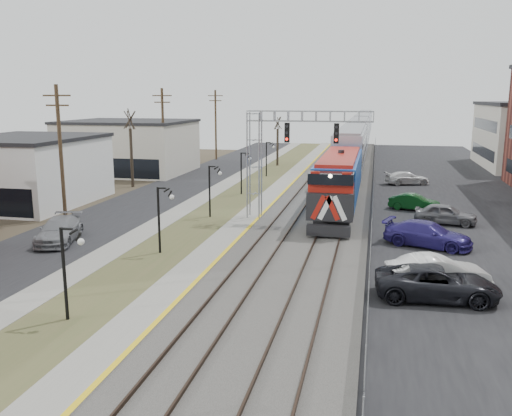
% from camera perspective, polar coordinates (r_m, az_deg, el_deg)
% --- Properties ---
extents(street_west, '(7.00, 120.00, 0.04)m').
position_cam_1_polar(street_west, '(50.82, -10.62, 1.14)').
color(street_west, black).
rests_on(street_west, ground).
extents(sidewalk, '(2.00, 120.00, 0.08)m').
position_cam_1_polar(sidewalk, '(49.24, -5.79, 0.97)').
color(sidewalk, gray).
rests_on(sidewalk, ground).
extents(grass_median, '(4.00, 120.00, 0.06)m').
position_cam_1_polar(grass_median, '(48.40, -2.41, 0.82)').
color(grass_median, '#454D29').
rests_on(grass_median, ground).
extents(platform, '(2.00, 120.00, 0.24)m').
position_cam_1_polar(platform, '(47.72, 1.07, 0.78)').
color(platform, gray).
rests_on(platform, ground).
extents(ballast_bed, '(8.00, 120.00, 0.20)m').
position_cam_1_polar(ballast_bed, '(47.01, 7.06, 0.50)').
color(ballast_bed, '#595651').
rests_on(ballast_bed, ground).
extents(parking_lot, '(16.00, 120.00, 0.04)m').
position_cam_1_polar(parking_lot, '(47.48, 21.62, -0.23)').
color(parking_lot, black).
rests_on(parking_lot, ground).
extents(platform_edge, '(0.24, 120.00, 0.01)m').
position_cam_1_polar(platform_edge, '(47.53, 2.11, 0.89)').
color(platform_edge, gold).
rests_on(platform_edge, platform).
extents(track_near, '(1.58, 120.00, 0.15)m').
position_cam_1_polar(track_near, '(47.20, 4.65, 0.82)').
color(track_near, '#2D2119').
rests_on(track_near, ballast_bed).
extents(track_far, '(1.58, 120.00, 0.15)m').
position_cam_1_polar(track_far, '(46.87, 8.89, 0.63)').
color(track_far, '#2D2119').
rests_on(track_far, ballast_bed).
extents(train, '(3.00, 108.65, 5.33)m').
position_cam_1_polar(train, '(90.05, 10.77, 7.55)').
color(train, '#144AA9').
rests_on(train, ground).
extents(signal_gantry, '(9.00, 1.07, 8.15)m').
position_cam_1_polar(signal_gantry, '(39.71, 2.26, 6.53)').
color(signal_gantry, gray).
rests_on(signal_gantry, ground).
extents(lampposts, '(0.14, 62.14, 4.00)m').
position_cam_1_polar(lampposts, '(32.47, -9.99, -1.22)').
color(lampposts, black).
rests_on(lampposts, ground).
extents(utility_poles, '(0.28, 80.28, 10.00)m').
position_cam_1_polar(utility_poles, '(42.71, -19.85, 5.42)').
color(utility_poles, '#4C3823').
rests_on(utility_poles, ground).
extents(fence, '(0.04, 120.00, 1.60)m').
position_cam_1_polar(fence, '(46.69, 12.22, 1.12)').
color(fence, gray).
rests_on(fence, ground).
extents(bare_trees, '(12.30, 42.30, 5.95)m').
position_cam_1_polar(bare_trees, '(54.43, -10.25, 4.71)').
color(bare_trees, '#382D23').
rests_on(bare_trees, ground).
extents(car_lot_b, '(5.09, 2.79, 1.59)m').
position_cam_1_polar(car_lot_b, '(27.71, 18.56, -6.51)').
color(car_lot_b, silver).
rests_on(car_lot_b, ground).
extents(car_lot_c, '(5.68, 2.83, 1.55)m').
position_cam_1_polar(car_lot_c, '(26.27, 18.51, -7.56)').
color(car_lot_c, black).
rests_on(car_lot_c, ground).
extents(car_lot_d, '(5.74, 3.79, 1.54)m').
position_cam_1_polar(car_lot_d, '(35.05, 17.62, -2.71)').
color(car_lot_d, navy).
rests_on(car_lot_d, ground).
extents(car_lot_e, '(4.57, 2.41, 1.48)m').
position_cam_1_polar(car_lot_e, '(41.61, 19.33, -0.64)').
color(car_lot_e, slate).
rests_on(car_lot_e, ground).
extents(car_lot_f, '(4.21, 2.45, 1.31)m').
position_cam_1_polar(car_lot_f, '(45.84, 16.33, 0.53)').
color(car_lot_f, '#0C3D15').
rests_on(car_lot_f, ground).
extents(car_street_b, '(3.51, 5.59, 1.51)m').
position_cam_1_polar(car_street_b, '(36.69, -19.99, -2.27)').
color(car_street_b, gray).
rests_on(car_street_b, ground).
extents(car_lot_g, '(4.94, 3.20, 1.33)m').
position_cam_1_polar(car_lot_g, '(59.05, 15.62, 3.01)').
color(car_lot_g, silver).
rests_on(car_lot_g, ground).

